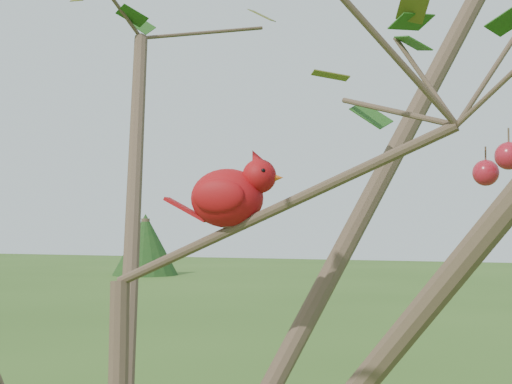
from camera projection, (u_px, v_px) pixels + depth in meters
crabapple_tree at (121, 183)px, 1.27m from camera, size 2.35×2.05×2.95m
cardinal at (231, 195)px, 1.32m from camera, size 0.21×0.12×0.14m
distant_trees at (374, 240)px, 26.79m from camera, size 41.88×12.80×3.06m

